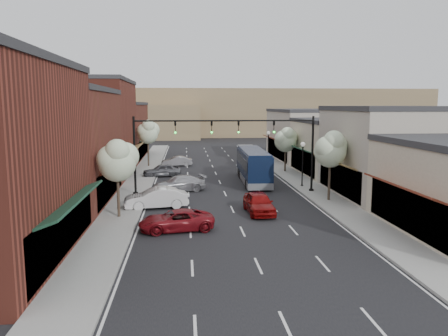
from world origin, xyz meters
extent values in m
plane|color=black|center=(0.00, 0.00, 0.00)|extent=(160.00, 160.00, 0.00)
cube|color=gray|center=(-8.40, 18.50, 0.07)|extent=(2.80, 73.00, 0.15)
cube|color=gray|center=(8.40, 18.50, 0.07)|extent=(2.80, 73.00, 0.15)
cube|color=gray|center=(-7.00, 18.50, 0.07)|extent=(0.25, 73.00, 0.17)
cube|color=gray|center=(7.00, 18.50, 0.07)|extent=(0.25, 73.00, 0.17)
cube|color=black|center=(-10.10, -8.00, 1.60)|extent=(0.60, 11.90, 2.60)
cube|color=#173B28|center=(-9.30, -8.00, 3.10)|extent=(1.07, 9.80, 0.49)
cube|color=maroon|center=(-14.30, 6.00, 4.50)|extent=(9.00, 14.00, 9.00)
cube|color=#2D2D30|center=(-14.30, 6.00, 9.20)|extent=(9.20, 14.10, 0.40)
cube|color=black|center=(-10.10, 6.00, 1.60)|extent=(0.60, 11.90, 2.60)
cube|color=#5B2114|center=(-9.30, 6.00, 3.10)|extent=(1.07, 9.80, 0.49)
cube|color=maroon|center=(-14.30, 20.00, 5.25)|extent=(9.00, 14.00, 10.50)
cube|color=#2D2D30|center=(-14.30, 20.00, 10.70)|extent=(9.20, 14.10, 0.40)
cube|color=black|center=(-10.10, 20.00, 1.60)|extent=(0.60, 11.90, 2.60)
cube|color=olive|center=(-9.30, 20.00, 3.10)|extent=(1.07, 9.80, 0.49)
cube|color=maroon|center=(-14.30, 36.00, 4.00)|extent=(9.00, 18.00, 8.00)
cube|color=#2D2D30|center=(-14.30, 36.00, 8.20)|extent=(9.20, 18.10, 0.40)
cube|color=black|center=(-10.10, 36.00, 1.60)|extent=(0.60, 15.30, 2.60)
cube|color=#173B28|center=(-9.30, 36.00, 3.10)|extent=(1.07, 12.60, 0.49)
cube|color=black|center=(10.10, -6.00, 1.60)|extent=(0.60, 10.20, 2.60)
cube|color=#5B2114|center=(9.30, -6.00, 3.10)|extent=(1.07, 8.40, 0.49)
cube|color=#ABA292|center=(13.80, 6.00, 3.75)|extent=(8.00, 12.00, 7.50)
cube|color=#2D2D30|center=(13.80, 6.00, 7.70)|extent=(8.20, 12.10, 0.40)
cube|color=black|center=(10.10, 6.00, 1.60)|extent=(0.60, 10.20, 2.60)
cube|color=olive|center=(9.30, 6.00, 3.10)|extent=(1.07, 8.40, 0.49)
cube|color=beige|center=(13.80, 18.00, 3.00)|extent=(8.00, 12.00, 6.00)
cube|color=#2D2D30|center=(13.80, 18.00, 6.20)|extent=(8.20, 12.10, 0.40)
cube|color=black|center=(10.10, 18.00, 1.60)|extent=(0.60, 10.20, 2.60)
cube|color=#173B28|center=(9.30, 18.00, 3.10)|extent=(1.07, 8.40, 0.49)
cube|color=#ABA292|center=(13.80, 32.00, 3.50)|extent=(8.00, 16.00, 7.00)
cube|color=#2D2D30|center=(13.80, 32.00, 7.20)|extent=(8.20, 16.10, 0.40)
cube|color=black|center=(10.10, 32.00, 1.60)|extent=(0.60, 13.60, 2.60)
cube|color=#5B2114|center=(9.30, 32.00, 3.10)|extent=(1.07, 11.20, 0.49)
cube|color=#7A6647|center=(0.00, 90.00, 6.00)|extent=(120.00, 30.00, 12.00)
cube|color=#7A6647|center=(-25.00, 78.00, 4.00)|extent=(50.00, 20.00, 8.00)
cylinder|color=black|center=(8.00, 8.00, 0.15)|extent=(0.44, 0.44, 0.30)
cylinder|color=black|center=(8.00, 8.00, 3.50)|extent=(0.20, 0.20, 7.00)
cylinder|color=black|center=(4.00, 8.00, 6.60)|extent=(8.00, 0.14, 0.14)
imported|color=black|center=(4.40, 8.00, 6.00)|extent=(0.18, 0.46, 1.10)
sphere|color=#19E533|center=(4.40, 7.88, 5.58)|extent=(0.18, 0.18, 0.18)
imported|color=black|center=(1.20, 8.00, 6.00)|extent=(0.18, 0.46, 1.10)
sphere|color=#19E533|center=(1.20, 7.88, 5.58)|extent=(0.18, 0.18, 0.18)
cylinder|color=black|center=(-8.00, 8.00, 0.15)|extent=(0.44, 0.44, 0.30)
cylinder|color=black|center=(-8.00, 8.00, 3.50)|extent=(0.20, 0.20, 7.00)
cylinder|color=black|center=(-4.00, 8.00, 6.60)|extent=(8.00, 0.14, 0.14)
imported|color=black|center=(-4.40, 8.00, 6.00)|extent=(0.18, 0.46, 1.10)
sphere|color=#19E533|center=(-4.40, 7.88, 5.58)|extent=(0.18, 0.18, 0.18)
imported|color=black|center=(-1.20, 8.00, 6.00)|extent=(0.18, 0.46, 1.10)
sphere|color=#19E533|center=(-1.20, 7.88, 5.58)|extent=(0.18, 0.18, 0.18)
cylinder|color=#47382B|center=(8.30, 4.00, 1.86)|extent=(0.20, 0.20, 3.71)
sphere|color=#B8D5A4|center=(8.30, 4.00, 4.18)|extent=(2.60, 2.60, 2.60)
sphere|color=#B8D5A4|center=(8.80, 4.30, 4.64)|extent=(2.00, 2.00, 2.00)
sphere|color=#B8D5A4|center=(7.90, 3.70, 4.52)|extent=(1.90, 1.90, 1.90)
sphere|color=#B8D5A4|center=(8.40, 3.50, 5.10)|extent=(1.70, 1.70, 1.70)
cylinder|color=#47382B|center=(8.30, 20.00, 1.66)|extent=(0.20, 0.20, 3.33)
sphere|color=#B8D5A4|center=(8.30, 20.00, 3.74)|extent=(2.60, 2.60, 2.60)
sphere|color=#B8D5A4|center=(8.80, 20.30, 4.16)|extent=(2.00, 2.00, 2.00)
sphere|color=#B8D5A4|center=(7.90, 19.70, 4.06)|extent=(1.90, 1.90, 1.90)
sphere|color=#B8D5A4|center=(8.40, 19.50, 4.58)|extent=(1.70, 1.70, 1.70)
cylinder|color=#47382B|center=(-8.30, 0.00, 1.76)|extent=(0.20, 0.20, 3.52)
sphere|color=#B8D5A4|center=(-8.30, 0.00, 3.96)|extent=(2.60, 2.60, 2.60)
sphere|color=#B8D5A4|center=(-7.80, 0.30, 4.40)|extent=(2.00, 2.00, 2.00)
sphere|color=#B8D5A4|center=(-8.70, -0.30, 4.29)|extent=(1.90, 1.90, 1.90)
sphere|color=#B8D5A4|center=(-8.20, -0.50, 4.84)|extent=(1.70, 1.70, 1.70)
cylinder|color=#47382B|center=(-8.30, 26.00, 1.92)|extent=(0.20, 0.20, 3.84)
sphere|color=#B8D5A4|center=(-8.30, 26.00, 4.32)|extent=(2.60, 2.60, 2.60)
sphere|color=#B8D5A4|center=(-7.80, 26.30, 4.80)|extent=(2.00, 2.00, 2.00)
sphere|color=#B8D5A4|center=(-8.70, 25.70, 4.68)|extent=(1.90, 1.90, 1.90)
sphere|color=#B8D5A4|center=(-8.20, 25.50, 5.28)|extent=(1.70, 1.70, 1.70)
cylinder|color=black|center=(7.80, 10.50, 0.10)|extent=(0.28, 0.28, 0.20)
cylinder|color=black|center=(7.80, 10.50, 2.00)|extent=(0.12, 0.12, 4.00)
sphere|color=white|center=(7.80, 10.50, 4.22)|extent=(0.44, 0.44, 0.44)
cylinder|color=black|center=(7.80, 28.00, 0.10)|extent=(0.28, 0.28, 0.20)
cylinder|color=black|center=(7.80, 28.00, 2.00)|extent=(0.12, 0.12, 4.00)
sphere|color=white|center=(7.80, 28.00, 4.22)|extent=(0.44, 0.44, 0.44)
cube|color=black|center=(3.47, 13.80, 1.84)|extent=(2.69, 11.10, 2.77)
cube|color=#595B60|center=(3.47, 13.80, 0.51)|extent=(2.71, 11.12, 0.64)
cube|color=black|center=(3.47, 13.80, 2.21)|extent=(2.73, 10.22, 1.01)
cube|color=black|center=(3.47, 13.80, 3.27)|extent=(2.49, 10.66, 0.23)
cube|color=black|center=(3.33, 8.33, 2.39)|extent=(1.92, 0.13, 1.10)
cylinder|color=black|center=(2.28, 9.96, 0.48)|extent=(0.32, 0.96, 0.96)
cylinder|color=black|center=(4.45, 9.90, 0.48)|extent=(0.32, 0.96, 0.96)
cylinder|color=black|center=(2.48, 17.32, 0.48)|extent=(0.32, 0.96, 0.96)
cylinder|color=black|center=(4.65, 17.26, 0.48)|extent=(0.32, 0.96, 0.96)
cylinder|color=black|center=(2.45, 16.03, 0.48)|extent=(0.32, 0.96, 0.96)
cylinder|color=black|center=(4.62, 15.97, 0.48)|extent=(0.32, 0.96, 0.96)
imported|color=maroon|center=(1.83, 0.57, 0.79)|extent=(2.06, 4.70, 1.57)
imported|color=maroon|center=(-4.20, -3.38, 0.67)|extent=(5.07, 2.92, 1.33)
imported|color=silver|center=(-5.86, 2.91, 0.81)|extent=(5.11, 2.44, 1.62)
imported|color=#9A9A9F|center=(-4.20, 9.47, 0.73)|extent=(5.41, 3.36, 1.46)
imported|color=#515258|center=(-6.20, 18.13, 0.71)|extent=(4.43, 2.51, 1.42)
imported|color=#9B9BA0|center=(-4.68, 26.43, 0.65)|extent=(4.10, 1.87, 1.30)
camera|label=1|loc=(-3.59, -30.67, 7.98)|focal=35.00mm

